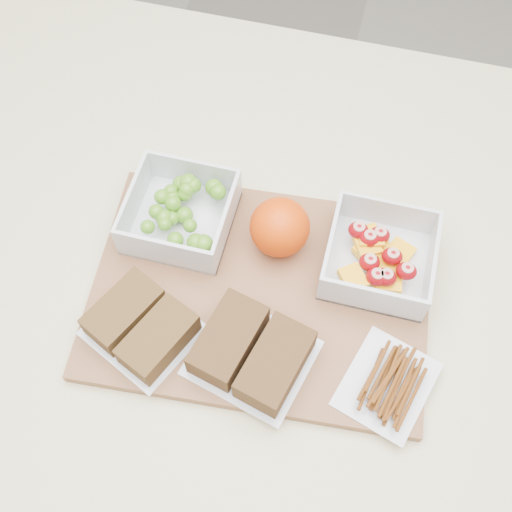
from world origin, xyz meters
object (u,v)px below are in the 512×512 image
object	(u,v)px
orange	(280,227)
sandwich_bag_left	(141,326)
sandwich_bag_center	(252,352)
cutting_board	(260,294)
pretzel_bag	(389,381)
fruit_container	(378,258)
grape_container	(182,212)

from	to	relation	value
orange	sandwich_bag_left	distance (m)	0.21
orange	sandwich_bag_center	distance (m)	0.16
cutting_board	pretzel_bag	xyz separation A→B (m)	(0.17, -0.08, 0.02)
cutting_board	orange	world-z (taller)	orange
fruit_container	sandwich_bag_left	distance (m)	0.30
cutting_board	orange	bearing A→B (deg)	80.42
fruit_container	pretzel_bag	distance (m)	0.16
orange	cutting_board	bearing A→B (deg)	-95.03
grape_container	sandwich_bag_left	size ratio (longest dim) A/B	0.84
fruit_container	sandwich_bag_center	size ratio (longest dim) A/B	0.82
orange	sandwich_bag_left	bearing A→B (deg)	-128.87
grape_container	orange	distance (m)	0.13
sandwich_bag_center	orange	bearing A→B (deg)	91.93
cutting_board	orange	size ratio (longest dim) A/B	5.47
grape_container	sandwich_bag_center	world-z (taller)	grape_container
orange	pretzel_bag	bearing A→B (deg)	-42.93
pretzel_bag	fruit_container	bearing A→B (deg)	104.05
orange	sandwich_bag_left	size ratio (longest dim) A/B	0.49
fruit_container	pretzel_bag	size ratio (longest dim) A/B	0.96
grape_container	pretzel_bag	xyz separation A→B (m)	(0.30, -0.15, -0.01)
orange	sandwich_bag_center	xyz separation A→B (m)	(0.01, -0.16, -0.02)
sandwich_bag_left	pretzel_bag	xyz separation A→B (m)	(0.30, 0.01, -0.01)
cutting_board	sandwich_bag_left	bearing A→B (deg)	-149.27
cutting_board	fruit_container	size ratio (longest dim) A/B	3.20
fruit_container	sandwich_bag_center	xyz separation A→B (m)	(-0.12, -0.16, -0.00)
grape_container	pretzel_bag	distance (m)	0.33
grape_container	orange	world-z (taller)	orange
orange	pretzel_bag	distance (m)	0.23
fruit_container	sandwich_bag_left	world-z (taller)	fruit_container
grape_container	sandwich_bag_center	xyz separation A→B (m)	(0.13, -0.16, -0.00)
cutting_board	sandwich_bag_left	world-z (taller)	sandwich_bag_left
cutting_board	orange	distance (m)	0.09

